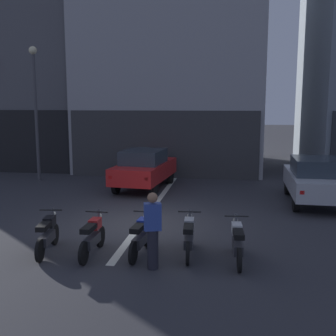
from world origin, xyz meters
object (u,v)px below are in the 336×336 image
(car_red_crossing_near, at_px, (144,168))
(street_lamp, at_px, (35,99))
(motorcycle_black_row_leftmost, at_px, (48,234))
(motorcycle_blue_row_centre, at_px, (141,236))
(car_silver_parked_kerbside, at_px, (315,179))
(motorcycle_silver_row_right_mid, at_px, (189,236))
(person_by_motorcycles, at_px, (153,230))
(motorcycle_red_row_left_mid, at_px, (93,236))
(motorcycle_white_row_rightmost, at_px, (237,242))

(car_red_crossing_near, height_order, street_lamp, street_lamp)
(motorcycle_black_row_leftmost, bearing_deg, street_lamp, 117.26)
(motorcycle_blue_row_centre, bearing_deg, motorcycle_black_row_leftmost, -175.28)
(car_silver_parked_kerbside, distance_m, motorcycle_silver_row_right_mid, 6.87)
(car_red_crossing_near, bearing_deg, person_by_motorcycles, -76.91)
(motorcycle_red_row_left_mid, bearing_deg, car_red_crossing_near, 92.73)
(motorcycle_silver_row_right_mid, xyz_separation_m, motorcycle_white_row_rightmost, (1.11, -0.23, 0.00))
(car_silver_parked_kerbside, bearing_deg, motorcycle_red_row_left_mid, -135.75)
(motorcycle_blue_row_centre, height_order, person_by_motorcycles, person_by_motorcycles)
(car_red_crossing_near, height_order, motorcycle_blue_row_centre, car_red_crossing_near)
(street_lamp, relative_size, motorcycle_white_row_rightmost, 3.60)
(car_red_crossing_near, xyz_separation_m, motorcycle_red_row_left_mid, (0.36, -7.59, -0.43))
(street_lamp, xyz_separation_m, person_by_motorcycles, (7.09, -9.19, -2.87))
(car_red_crossing_near, xyz_separation_m, street_lamp, (-5.20, 1.03, 2.84))
(motorcycle_black_row_leftmost, relative_size, person_by_motorcycles, 1.00)
(car_silver_parked_kerbside, relative_size, motorcycle_white_row_rightmost, 2.49)
(car_red_crossing_near, relative_size, motorcycle_silver_row_right_mid, 2.55)
(car_silver_parked_kerbside, height_order, motorcycle_blue_row_centre, car_silver_parked_kerbside)
(car_silver_parked_kerbside, relative_size, motorcycle_black_row_leftmost, 2.50)
(motorcycle_black_row_leftmost, relative_size, motorcycle_white_row_rightmost, 1.00)
(motorcycle_black_row_leftmost, bearing_deg, motorcycle_silver_row_right_mid, 5.85)
(car_silver_parked_kerbside, bearing_deg, motorcycle_white_row_rightmost, -115.55)
(motorcycle_blue_row_centre, height_order, motorcycle_silver_row_right_mid, same)
(car_red_crossing_near, relative_size, motorcycle_black_row_leftmost, 2.56)
(motorcycle_white_row_rightmost, bearing_deg, street_lamp, 136.22)
(motorcycle_blue_row_centre, height_order, motorcycle_white_row_rightmost, same)
(motorcycle_red_row_left_mid, height_order, motorcycle_blue_row_centre, same)
(person_by_motorcycles, bearing_deg, motorcycle_red_row_left_mid, 159.87)
(street_lamp, distance_m, person_by_motorcycles, 11.96)
(car_red_crossing_near, height_order, car_silver_parked_kerbside, same)
(car_silver_parked_kerbside, xyz_separation_m, motorcycle_white_row_rightmost, (-2.80, -5.86, -0.43))
(car_silver_parked_kerbside, xyz_separation_m, motorcycle_red_row_left_mid, (-6.13, -5.97, -0.43))
(motorcycle_white_row_rightmost, bearing_deg, car_silver_parked_kerbside, 64.45)
(motorcycle_black_row_leftmost, bearing_deg, car_silver_parked_kerbside, 39.50)
(motorcycle_black_row_leftmost, distance_m, motorcycle_blue_row_centre, 2.23)
(street_lamp, bearing_deg, car_red_crossing_near, -11.26)
(car_silver_parked_kerbside, distance_m, motorcycle_blue_row_centre, 7.67)
(car_silver_parked_kerbside, xyz_separation_m, motorcycle_blue_row_centre, (-5.02, -5.79, -0.43))
(car_silver_parked_kerbside, bearing_deg, person_by_motorcycles, -125.11)
(car_red_crossing_near, relative_size, person_by_motorcycles, 2.55)
(car_silver_parked_kerbside, bearing_deg, motorcycle_black_row_leftmost, -140.50)
(motorcycle_white_row_rightmost, bearing_deg, motorcycle_red_row_left_mid, -178.04)
(car_red_crossing_near, height_order, motorcycle_red_row_left_mid, car_red_crossing_near)
(motorcycle_red_row_left_mid, xyz_separation_m, motorcycle_silver_row_right_mid, (2.22, 0.34, 0.00))
(car_silver_parked_kerbside, bearing_deg, street_lamp, 167.19)
(motorcycle_black_row_leftmost, height_order, motorcycle_silver_row_right_mid, same)
(motorcycle_black_row_leftmost, bearing_deg, motorcycle_red_row_left_mid, -0.11)
(street_lamp, bearing_deg, motorcycle_blue_row_centre, -51.70)
(motorcycle_black_row_leftmost, height_order, motorcycle_blue_row_centre, same)
(street_lamp, relative_size, motorcycle_black_row_leftmost, 3.62)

